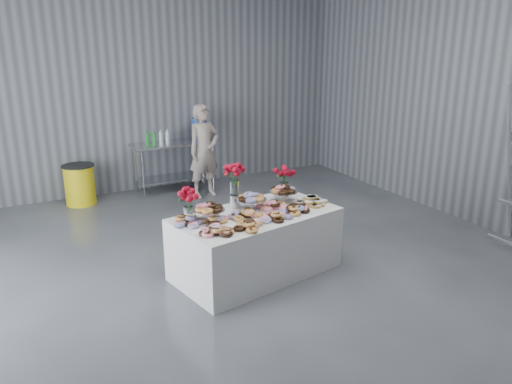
{
  "coord_description": "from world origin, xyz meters",
  "views": [
    {
      "loc": [
        -2.2,
        -4.36,
        2.72
      ],
      "look_at": [
        0.46,
        0.74,
        0.91
      ],
      "focal_mm": 35.0,
      "sensor_mm": 36.0,
      "label": 1
    }
  ],
  "objects_px": {
    "display_table": "(256,243)",
    "trash_barrel": "(80,185)",
    "water_jug": "(199,126)",
    "prep_table": "(174,158)",
    "person": "(204,151)"
  },
  "relations": [
    {
      "from": "water_jug",
      "to": "prep_table",
      "type": "bearing_deg",
      "value": 180.0
    },
    {
      "from": "water_jug",
      "to": "display_table",
      "type": "bearing_deg",
      "value": -101.51
    },
    {
      "from": "water_jug",
      "to": "person",
      "type": "xyz_separation_m",
      "value": [
        -0.14,
        -0.54,
        -0.34
      ]
    },
    {
      "from": "prep_table",
      "to": "trash_barrel",
      "type": "distance_m",
      "value": 1.69
    },
    {
      "from": "prep_table",
      "to": "person",
      "type": "xyz_separation_m",
      "value": [
        0.36,
        -0.54,
        0.19
      ]
    },
    {
      "from": "display_table",
      "to": "trash_barrel",
      "type": "bearing_deg",
      "value": 111.4
    },
    {
      "from": "water_jug",
      "to": "trash_barrel",
      "type": "relative_size",
      "value": 0.82
    },
    {
      "from": "water_jug",
      "to": "person",
      "type": "relative_size",
      "value": 0.34
    },
    {
      "from": "prep_table",
      "to": "person",
      "type": "height_order",
      "value": "person"
    },
    {
      "from": "water_jug",
      "to": "trash_barrel",
      "type": "bearing_deg",
      "value": 180.0
    },
    {
      "from": "display_table",
      "to": "prep_table",
      "type": "relative_size",
      "value": 1.27
    },
    {
      "from": "display_table",
      "to": "prep_table",
      "type": "distance_m",
      "value": 3.66
    },
    {
      "from": "display_table",
      "to": "person",
      "type": "xyz_separation_m",
      "value": [
        0.61,
        3.1,
        0.43
      ]
    },
    {
      "from": "display_table",
      "to": "water_jug",
      "type": "relative_size",
      "value": 3.43
    },
    {
      "from": "person",
      "to": "display_table",
      "type": "bearing_deg",
      "value": -111.87
    }
  ]
}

